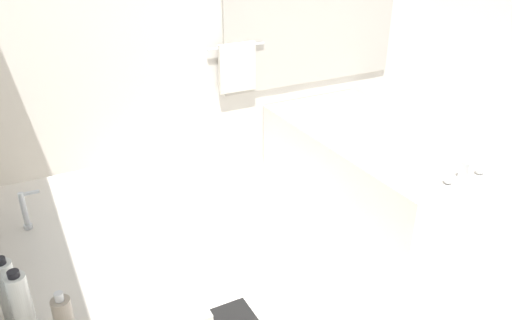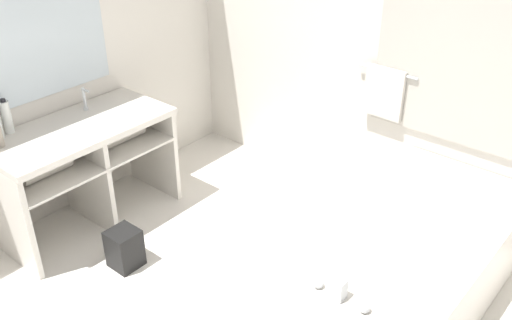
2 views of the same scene
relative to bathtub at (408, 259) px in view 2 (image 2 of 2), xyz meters
The scene contains 6 objects.
wall_back_with_blinds 1.48m from the bathtub, 114.09° to the left, with size 7.40×0.13×2.70m.
vanity_counter 2.44m from the bathtub, 161.70° to the right, with size 0.66×1.35×0.85m.
sink_faucet 2.63m from the bathtub, 166.87° to the right, with size 0.09×0.04×0.18m.
bathtub is the anchor object (origin of this frame).
water_bottle_1 2.90m from the bathtub, 155.91° to the right, with size 0.07×0.07×0.26m.
waste_bin 1.94m from the bathtub, 150.16° to the right, with size 0.20×0.20×0.29m.
Camera 2 is at (1.53, -1.56, 2.69)m, focal length 40.00 mm.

